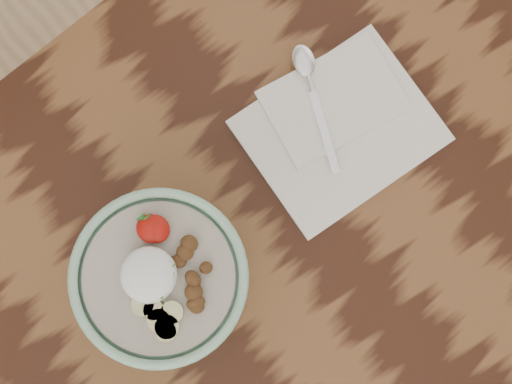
# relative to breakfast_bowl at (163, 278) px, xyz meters

# --- Properties ---
(table) EXTENTS (1.60, 0.90, 0.75)m
(table) POSITION_rel_breakfast_bowl_xyz_m (-0.02, -0.09, -0.17)
(table) COLOR black
(table) RESTS_ON ground
(breakfast_bowl) EXTENTS (0.21, 0.21, 0.15)m
(breakfast_bowl) POSITION_rel_breakfast_bowl_xyz_m (0.00, 0.00, 0.00)
(breakfast_bowl) COLOR #8DBE9E
(breakfast_bowl) RESTS_ON table
(napkin) EXTENTS (0.26, 0.22, 0.01)m
(napkin) POSITION_rel_breakfast_bowl_xyz_m (0.31, 0.01, -0.07)
(napkin) COLOR white
(napkin) RESTS_ON table
(spoon) EXTENTS (0.10, 0.18, 0.01)m
(spoon) POSITION_rel_breakfast_bowl_xyz_m (0.31, 0.09, -0.05)
(spoon) COLOR silver
(spoon) RESTS_ON napkin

